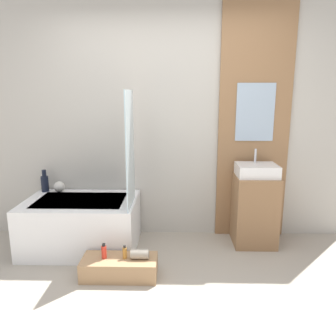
{
  "coord_description": "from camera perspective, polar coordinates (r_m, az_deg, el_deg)",
  "views": [
    {
      "loc": [
        0.1,
        -2.11,
        1.61
      ],
      "look_at": [
        0.04,
        0.68,
        0.98
      ],
      "focal_mm": 35.0,
      "sensor_mm": 36.0,
      "label": 1
    }
  ],
  "objects": [
    {
      "name": "wall_wood_accent",
      "position": [
        3.75,
        14.77,
        7.58
      ],
      "size": [
        0.78,
        0.04,
        2.6
      ],
      "color": "#8E6642",
      "rests_on": "ground_plane"
    },
    {
      "name": "bottle_soap_secondary",
      "position": [
        3.04,
        -7.55,
        -14.41
      ],
      "size": [
        0.04,
        0.04,
        0.12
      ],
      "color": "#B2752D",
      "rests_on": "wooden_step_bench"
    },
    {
      "name": "towel_roll",
      "position": [
        3.03,
        -4.94,
        -14.68
      ],
      "size": [
        0.16,
        0.09,
        0.09
      ],
      "primitive_type": "cylinder",
      "rotation": [
        0.0,
        1.57,
        0.0
      ],
      "color": "gray",
      "rests_on": "wooden_step_bench"
    },
    {
      "name": "wooden_step_bench",
      "position": [
        3.11,
        -8.43,
        -16.73
      ],
      "size": [
        0.67,
        0.3,
        0.18
      ],
      "primitive_type": "cube",
      "color": "#A87F56",
      "rests_on": "ground_plane"
    },
    {
      "name": "sink",
      "position": [
        3.6,
        15.19,
        -0.38
      ],
      "size": [
        0.42,
        0.35,
        0.28
      ],
      "color": "white",
      "rests_on": "vanity_cabinet"
    },
    {
      "name": "vase_round_light",
      "position": [
        3.9,
        -18.41,
        -3.12
      ],
      "size": [
        0.12,
        0.12,
        0.12
      ],
      "primitive_type": "sphere",
      "color": "silver",
      "rests_on": "bathtub"
    },
    {
      "name": "bottle_soap_primary",
      "position": [
        3.07,
        -11.08,
        -14.11
      ],
      "size": [
        0.05,
        0.05,
        0.14
      ],
      "color": "red",
      "rests_on": "wooden_step_bench"
    },
    {
      "name": "ground_plane",
      "position": [
        2.65,
        -1.26,
        -24.67
      ],
      "size": [
        12.0,
        12.0,
        0.0
      ],
      "primitive_type": "plane",
      "color": "#A39989"
    },
    {
      "name": "vase_tall_dark",
      "position": [
        3.97,
        -20.66,
        -2.4
      ],
      "size": [
        0.08,
        0.08,
        0.25
      ],
      "color": "black",
      "rests_on": "bathtub"
    },
    {
      "name": "vanity_cabinet",
      "position": [
        3.72,
        14.8,
        -7.09
      ],
      "size": [
        0.44,
        0.44,
        0.76
      ],
      "primitive_type": "cube",
      "color": "#8E6642",
      "rests_on": "ground_plane"
    },
    {
      "name": "bathtub",
      "position": [
        3.65,
        -14.76,
        -9.37
      ],
      "size": [
        1.16,
        0.79,
        0.53
      ],
      "color": "white",
      "rests_on": "ground_plane"
    },
    {
      "name": "glass_shower_screen",
      "position": [
        3.2,
        -6.64,
        3.28
      ],
      "size": [
        0.01,
        0.51,
        1.12
      ],
      "primitive_type": "cube",
      "color": "silver",
      "rests_on": "bathtub"
    },
    {
      "name": "wall_tiled_back",
      "position": [
        3.7,
        -0.24,
        7.84
      ],
      "size": [
        4.2,
        0.06,
        2.6
      ],
      "primitive_type": "cube",
      "color": "#B7B2A8",
      "rests_on": "ground_plane"
    }
  ]
}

